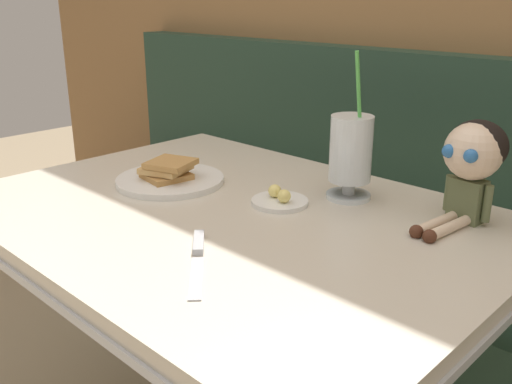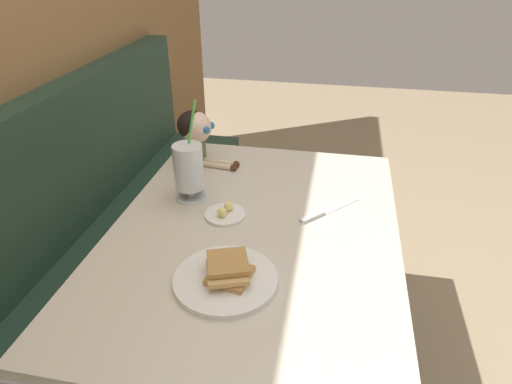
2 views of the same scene
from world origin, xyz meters
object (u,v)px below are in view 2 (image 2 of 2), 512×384
Objects in this scene: milkshake_glass at (189,169)px; butter_knife at (321,214)px; seated_doll at (196,130)px; toast_plate at (226,277)px; butter_saucer at (225,213)px.

butter_knife is (-0.02, -0.41, -0.10)m from milkshake_glass.
butter_knife is 0.83× the size of seated_doll.
butter_knife is at bearing -92.92° from milkshake_glass.
toast_plate is at bearing -150.01° from milkshake_glass.
milkshake_glass reaches higher than butter_knife.
seated_doll is (0.24, 0.05, 0.03)m from milkshake_glass.
seated_doll is (0.26, 0.46, 0.12)m from butter_knife.
butter_knife is 0.54m from seated_doll.
butter_saucer is (-0.08, -0.13, -0.09)m from milkshake_glass.
seated_doll is at bearing 23.37° from toast_plate.
toast_plate is 1.34× the size of butter_knife.
milkshake_glass reaches higher than seated_doll.
milkshake_glass is 0.18m from butter_saucer.
butter_saucer is at bearing 102.36° from butter_knife.
milkshake_glass reaches higher than butter_saucer.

